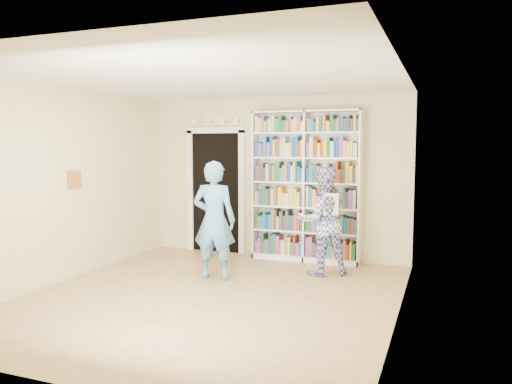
# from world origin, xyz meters

# --- Properties ---
(floor) EXTENTS (5.00, 5.00, 0.00)m
(floor) POSITION_xyz_m (0.00, 0.00, 0.00)
(floor) COLOR olive
(floor) RESTS_ON ground
(ceiling) EXTENTS (5.00, 5.00, 0.00)m
(ceiling) POSITION_xyz_m (0.00, 0.00, 2.70)
(ceiling) COLOR white
(ceiling) RESTS_ON wall_back
(wall_back) EXTENTS (4.50, 0.00, 4.50)m
(wall_back) POSITION_xyz_m (0.00, 2.50, 1.35)
(wall_back) COLOR beige
(wall_back) RESTS_ON floor
(wall_left) EXTENTS (0.00, 5.00, 5.00)m
(wall_left) POSITION_xyz_m (-2.25, 0.00, 1.35)
(wall_left) COLOR beige
(wall_left) RESTS_ON floor
(wall_right) EXTENTS (0.00, 5.00, 5.00)m
(wall_right) POSITION_xyz_m (2.25, 0.00, 1.35)
(wall_right) COLOR beige
(wall_right) RESTS_ON floor
(bookshelf) EXTENTS (1.78, 0.33, 2.44)m
(bookshelf) POSITION_xyz_m (0.58, 2.34, 1.23)
(bookshelf) COLOR white
(bookshelf) RESTS_ON floor
(doorway) EXTENTS (1.10, 0.08, 2.43)m
(doorway) POSITION_xyz_m (-1.10, 2.48, 1.18)
(doorway) COLOR black
(doorway) RESTS_ON floor
(wall_art) EXTENTS (0.03, 0.25, 0.25)m
(wall_art) POSITION_xyz_m (-2.23, 0.20, 1.40)
(wall_art) COLOR brown
(wall_art) RESTS_ON wall_left
(man_blue) EXTENTS (0.66, 0.47, 1.67)m
(man_blue) POSITION_xyz_m (-0.32, 0.79, 0.84)
(man_blue) COLOR #528BB6
(man_blue) RESTS_ON floor
(man_plaid) EXTENTS (0.97, 0.91, 1.58)m
(man_plaid) POSITION_xyz_m (1.05, 1.57, 0.79)
(man_plaid) COLOR #323D99
(man_plaid) RESTS_ON floor
(paper_sheet) EXTENTS (0.19, 0.12, 0.31)m
(paper_sheet) POSITION_xyz_m (1.20, 1.41, 1.06)
(paper_sheet) COLOR white
(paper_sheet) RESTS_ON man_plaid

